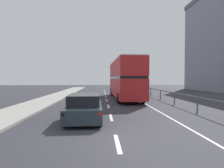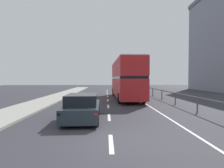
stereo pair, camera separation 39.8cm
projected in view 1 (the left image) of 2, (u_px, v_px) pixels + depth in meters
The scene contains 5 objects.
ground_plane at pixel (117, 142), 6.62m from camera, with size 73.83×120.00×0.10m, color #2F2E35.
lane_paint_markings at pixel (133, 105), 15.45m from camera, with size 3.61×46.00×0.01m.
bridge_side_railing at pixel (174, 95), 15.93m from camera, with size 0.10×42.00×1.07m.
double_decker_bus_red at pixel (124, 78), 20.56m from camera, with size 2.81×11.33×4.39m.
hatchback_car_near at pixel (85, 108), 9.91m from camera, with size 1.98×4.24×1.45m.
Camera 1 is at (-0.57, -6.53, 2.30)m, focal length 28.52 mm.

